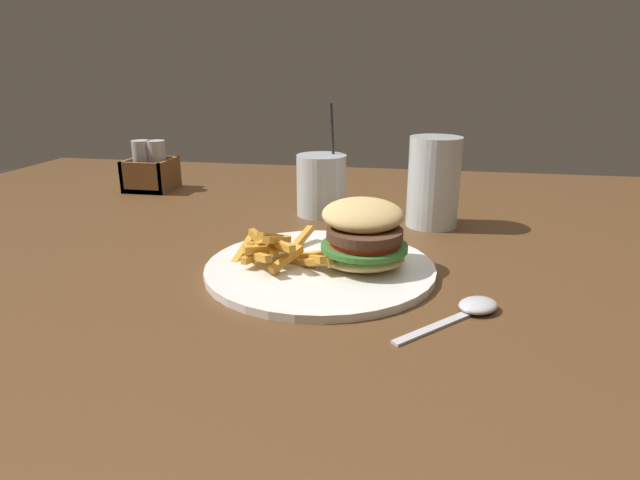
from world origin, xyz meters
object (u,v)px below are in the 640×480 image
(juice_glass, at_px, (321,188))
(beer_glass, at_px, (433,184))
(meal_plate_near, at_px, (337,253))
(spoon, at_px, (473,308))
(condiment_caddy, at_px, (151,171))

(juice_glass, bearing_deg, beer_glass, -10.20)
(juice_glass, bearing_deg, meal_plate_near, -75.85)
(juice_glass, xyz_separation_m, spoon, (0.23, -0.36, -0.04))
(condiment_caddy, bearing_deg, juice_glass, -18.39)
(meal_plate_near, xyz_separation_m, condiment_caddy, (-0.46, 0.40, 0.01))
(spoon, relative_size, condiment_caddy, 1.21)
(meal_plate_near, xyz_separation_m, beer_glass, (0.12, 0.24, 0.04))
(beer_glass, xyz_separation_m, condiment_caddy, (-0.58, 0.16, -0.03))
(spoon, height_order, condiment_caddy, condiment_caddy)
(juice_glass, distance_m, spoon, 0.43)
(meal_plate_near, bearing_deg, beer_glass, 62.27)
(juice_glass, relative_size, spoon, 1.53)
(meal_plate_near, distance_m, beer_glass, 0.27)
(spoon, bearing_deg, beer_glass, 49.96)
(spoon, xyz_separation_m, condiment_caddy, (-0.62, 0.49, 0.03))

